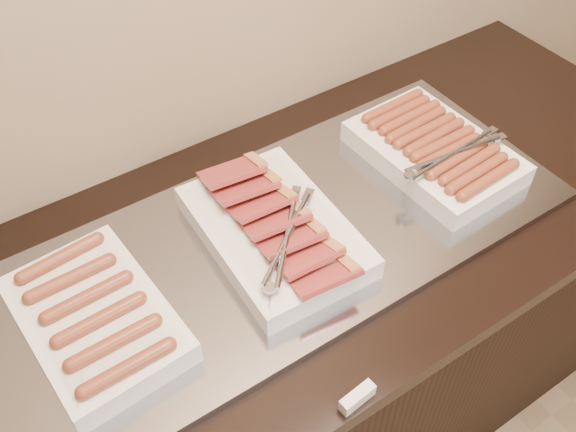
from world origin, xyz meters
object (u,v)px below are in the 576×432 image
(warming_tray, at_px, (281,240))
(dish_center, at_px, (275,230))
(counter, at_px, (278,361))
(dish_right, at_px, (436,150))
(dish_left, at_px, (95,318))

(warming_tray, xyz_separation_m, dish_center, (-0.02, -0.00, 0.04))
(counter, xyz_separation_m, dish_right, (0.42, -0.00, 0.50))
(counter, relative_size, dish_right, 5.59)
(warming_tray, distance_m, dish_right, 0.41)
(dish_center, xyz_separation_m, dish_right, (0.42, 0.00, 0.00))
(counter, bearing_deg, dish_left, 180.00)
(counter, distance_m, warming_tray, 0.46)
(dish_left, bearing_deg, warming_tray, -3.65)
(warming_tray, relative_size, dish_right, 3.26)
(warming_tray, distance_m, dish_center, 0.05)
(counter, relative_size, dish_left, 5.86)
(warming_tray, bearing_deg, dish_center, -167.80)
(counter, xyz_separation_m, warming_tray, (0.02, 0.00, 0.46))
(dish_left, height_order, dish_right, dish_right)
(counter, distance_m, dish_center, 0.50)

